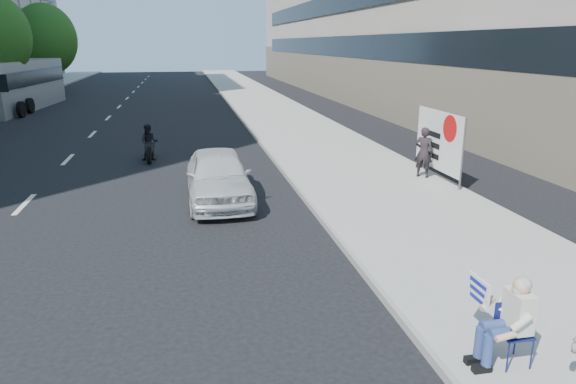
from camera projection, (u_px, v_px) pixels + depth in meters
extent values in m
plane|color=black|center=(312.00, 325.00, 8.38)|extent=(160.00, 160.00, 0.00)
cube|color=gray|center=(295.00, 126.00, 27.95)|extent=(5.00, 120.00, 0.15)
cylinder|color=#382616|center=(51.00, 79.00, 46.84)|extent=(0.30, 0.30, 2.62)
ellipsoid|color=#164913|center=(46.00, 39.00, 45.87)|extent=(5.40, 5.40, 6.21)
cylinder|color=navy|center=(508.00, 358.00, 6.88)|extent=(0.02, 0.02, 0.45)
cylinder|color=navy|center=(532.00, 355.00, 6.95)|extent=(0.02, 0.02, 0.45)
cylinder|color=navy|center=(492.00, 343.00, 7.22)|extent=(0.02, 0.02, 0.45)
cylinder|color=navy|center=(515.00, 340.00, 7.29)|extent=(0.02, 0.02, 0.45)
cube|color=navy|center=(514.00, 333.00, 7.02)|extent=(0.40, 0.40, 0.03)
cube|color=navy|center=(507.00, 314.00, 7.15)|extent=(0.40, 0.02, 0.40)
cylinder|color=navy|center=(504.00, 334.00, 6.86)|extent=(0.44, 0.17, 0.17)
cylinder|color=navy|center=(488.00, 350.00, 6.88)|extent=(0.14, 0.14, 0.46)
cube|color=black|center=(482.00, 368.00, 6.95)|extent=(0.26, 0.11, 0.10)
cylinder|color=navy|center=(496.00, 326.00, 7.05)|extent=(0.44, 0.17, 0.17)
cylinder|color=navy|center=(480.00, 342.00, 7.07)|extent=(0.14, 0.14, 0.46)
cube|color=black|center=(474.00, 360.00, 7.14)|extent=(0.26, 0.11, 0.10)
cube|color=beige|center=(518.00, 311.00, 6.93)|extent=(0.26, 0.42, 0.56)
sphere|color=tan|center=(522.00, 286.00, 6.83)|extent=(0.23, 0.23, 0.23)
ellipsoid|color=gray|center=(523.00, 284.00, 6.82)|extent=(0.22, 0.24, 0.19)
ellipsoid|color=gray|center=(516.00, 291.00, 6.83)|extent=(0.10, 0.14, 0.13)
cylinder|color=beige|center=(521.00, 323.00, 6.69)|extent=(0.30, 0.10, 0.25)
cylinder|color=tan|center=(506.00, 337.00, 6.70)|extent=(0.29, 0.09, 0.14)
cylinder|color=beige|center=(502.00, 301.00, 7.15)|extent=(0.26, 0.20, 0.32)
cylinder|color=tan|center=(488.00, 303.00, 7.29)|extent=(0.30, 0.21, 0.18)
cube|color=white|center=(478.00, 291.00, 7.38)|extent=(0.03, 0.55, 0.40)
imported|color=black|center=(424.00, 152.00, 16.88)|extent=(0.72, 0.70, 1.67)
cylinder|color=#4C4C4C|center=(463.00, 154.00, 15.27)|extent=(0.06, 0.06, 2.20)
cylinder|color=#4C4C4C|center=(419.00, 137.00, 18.10)|extent=(0.06, 0.06, 2.20)
cube|color=silver|center=(438.00, 140.00, 16.64)|extent=(0.04, 3.00, 1.90)
cylinder|color=#A50C0C|center=(450.00, 129.00, 15.83)|extent=(0.01, 0.84, 0.84)
cube|color=black|center=(431.00, 133.00, 17.06)|extent=(0.01, 1.30, 0.18)
cube|color=black|center=(430.00, 144.00, 17.16)|extent=(0.01, 1.30, 0.18)
cube|color=black|center=(429.00, 154.00, 17.26)|extent=(0.01, 1.30, 0.18)
imported|color=silver|center=(218.00, 176.00, 14.80)|extent=(1.81, 4.45, 1.51)
cylinder|color=black|center=(149.00, 156.00, 19.54)|extent=(0.16, 0.65, 0.64)
cylinder|color=black|center=(151.00, 148.00, 20.85)|extent=(0.16, 0.65, 0.64)
cube|color=black|center=(150.00, 146.00, 20.13)|extent=(0.33, 1.21, 0.35)
imported|color=black|center=(149.00, 142.00, 19.99)|extent=(0.73, 0.59, 1.42)
cube|color=slate|center=(18.00, 85.00, 35.35)|extent=(3.47, 12.16, 3.30)
cube|color=black|center=(37.00, 77.00, 35.44)|extent=(0.99, 11.47, 1.00)
cylinder|color=black|center=(21.00, 109.00, 31.67)|extent=(0.33, 1.02, 1.00)
cylinder|color=black|center=(30.00, 106.00, 33.56)|extent=(0.33, 1.02, 1.00)
cylinder|color=black|center=(17.00, 97.00, 38.73)|extent=(0.33, 1.02, 1.00)
cylinder|color=black|center=(52.00, 97.00, 39.20)|extent=(0.33, 1.02, 1.00)
cylinder|color=black|center=(22.00, 95.00, 40.14)|extent=(0.33, 1.02, 1.00)
cylinder|color=black|center=(56.00, 95.00, 40.62)|extent=(0.33, 1.02, 1.00)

